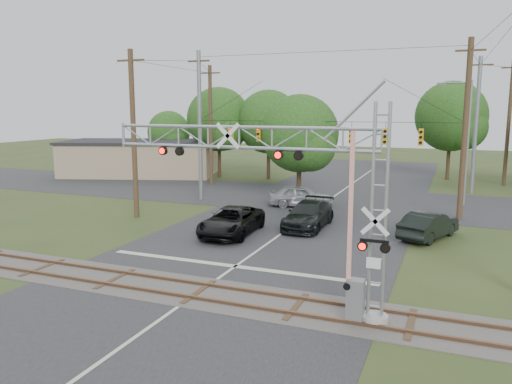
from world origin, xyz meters
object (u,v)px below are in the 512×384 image
at_px(car_dark, 309,215).
at_px(sedan_silver, 301,196).
at_px(commercial_building, 140,158).
at_px(crossing_gantry, 288,186).
at_px(pickup_black, 231,221).
at_px(traffic_signal_span, 331,130).
at_px(streetlight, 465,136).

bearing_deg(car_dark, sedan_silver, 111.24).
xyz_separation_m(car_dark, commercial_building, (-23.58, 16.58, 1.09)).
relative_size(crossing_gantry, pickup_black, 1.87).
distance_m(traffic_signal_span, pickup_black, 10.94).
xyz_separation_m(crossing_gantry, pickup_black, (-6.43, 9.24, -3.76)).
bearing_deg(crossing_gantry, car_dark, 102.57).
distance_m(pickup_black, commercial_building, 28.15).
relative_size(crossing_gantry, streetlight, 1.13).
distance_m(traffic_signal_span, streetlight, 10.09).
relative_size(car_dark, streetlight, 0.59).
bearing_deg(traffic_signal_span, pickup_black, -111.20).
xyz_separation_m(crossing_gantry, traffic_signal_span, (-2.89, 18.36, 1.13)).
bearing_deg(pickup_black, sedan_silver, 78.56).
distance_m(car_dark, commercial_building, 28.85).
distance_m(crossing_gantry, car_dark, 13.35).
xyz_separation_m(crossing_gantry, sedan_silver, (-5.12, 18.62, -3.73)).
bearing_deg(commercial_building, crossing_gantry, -66.12).
bearing_deg(traffic_signal_span, sedan_silver, 173.58).
height_order(crossing_gantry, sedan_silver, crossing_gantry).
bearing_deg(traffic_signal_span, car_dark, -89.00).
xyz_separation_m(commercial_building, streetlight, (32.21, -5.70, 3.26)).
relative_size(sedan_silver, commercial_building, 0.26).
bearing_deg(crossing_gantry, streetlight, 75.98).
distance_m(car_dark, sedan_silver, 6.54).
height_order(pickup_black, car_dark, car_dark).
xyz_separation_m(crossing_gantry, car_dark, (-2.79, 12.51, -3.75)).
bearing_deg(car_dark, commercial_building, 145.20).
xyz_separation_m(sedan_silver, streetlight, (10.96, 4.77, 4.33)).
bearing_deg(car_dark, streetlight, 51.90).
xyz_separation_m(traffic_signal_span, commercial_building, (-23.48, 10.72, -3.79)).
relative_size(traffic_signal_span, pickup_black, 3.47).
height_order(car_dark, commercial_building, commercial_building).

